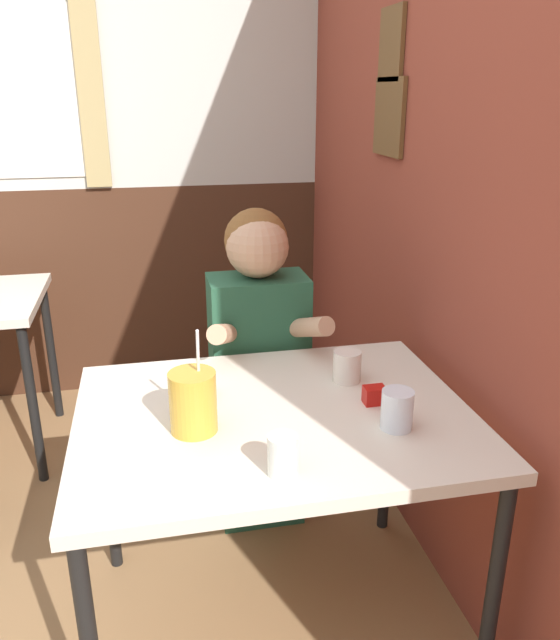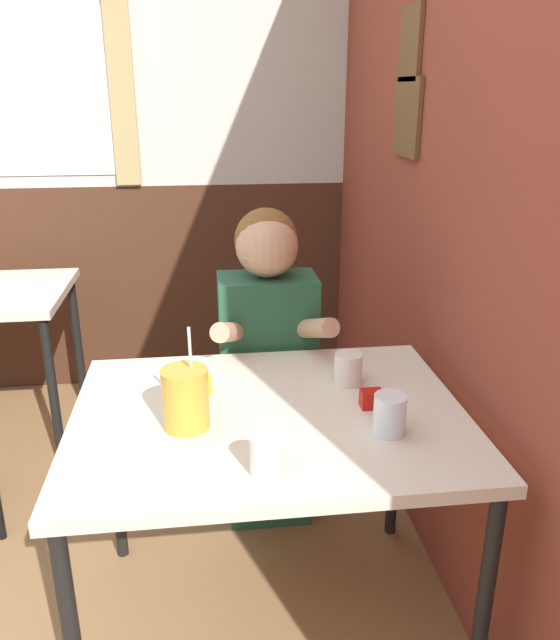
# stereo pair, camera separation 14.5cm
# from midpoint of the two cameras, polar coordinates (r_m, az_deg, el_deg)

# --- Properties ---
(brick_wall_right) EXTENTS (0.08, 4.22, 2.70)m
(brick_wall_right) POSITION_cam_midpoint_polar(r_m,az_deg,el_deg) (2.36, 9.45, 14.85)
(brick_wall_right) COLOR brown
(brick_wall_right) RESTS_ON ground_plane
(back_wall) EXTENTS (5.77, 0.09, 2.70)m
(back_wall) POSITION_cam_midpoint_polar(r_m,az_deg,el_deg) (3.38, -22.60, 15.27)
(back_wall) COLOR silver
(back_wall) RESTS_ON ground_plane
(main_table) EXTENTS (1.07, 0.82, 0.74)m
(main_table) POSITION_cam_midpoint_polar(r_m,az_deg,el_deg) (1.74, -2.92, -10.29)
(main_table) COLOR beige
(main_table) RESTS_ON ground_plane
(person_seated) EXTENTS (0.42, 0.41, 1.20)m
(person_seated) POSITION_cam_midpoint_polar(r_m,az_deg,el_deg) (2.24, -3.80, -4.09)
(person_seated) COLOR #235138
(person_seated) RESTS_ON ground_plane
(cocktail_pitcher) EXTENTS (0.12, 0.12, 0.28)m
(cocktail_pitcher) POSITION_cam_midpoint_polar(r_m,az_deg,el_deg) (1.61, -10.53, -7.43)
(cocktail_pitcher) COLOR gold
(cocktail_pitcher) RESTS_ON main_table
(glass_near_pitcher) EXTENTS (0.08, 0.08, 0.10)m
(glass_near_pitcher) POSITION_cam_midpoint_polar(r_m,az_deg,el_deg) (1.63, 8.14, -8.16)
(glass_near_pitcher) COLOR silver
(glass_near_pitcher) RESTS_ON main_table
(glass_center) EXTENTS (0.07, 0.07, 0.10)m
(glass_center) POSITION_cam_midpoint_polar(r_m,az_deg,el_deg) (1.44, -2.73, -12.31)
(glass_center) COLOR silver
(glass_center) RESTS_ON main_table
(glass_far_side) EXTENTS (0.08, 0.08, 0.09)m
(glass_far_side) POSITION_cam_midpoint_polar(r_m,az_deg,el_deg) (1.87, 3.94, -4.26)
(glass_far_side) COLOR silver
(glass_far_side) RESTS_ON main_table
(condiment_ketchup) EXTENTS (0.06, 0.04, 0.05)m
(condiment_ketchup) POSITION_cam_midpoint_polar(r_m,az_deg,el_deg) (1.75, 6.28, -6.89)
(condiment_ketchup) COLOR #B7140F
(condiment_ketchup) RESTS_ON main_table
(condiment_mustard) EXTENTS (0.06, 0.04, 0.05)m
(condiment_mustard) POSITION_cam_midpoint_polar(r_m,az_deg,el_deg) (1.81, -9.45, -6.17)
(condiment_mustard) COLOR yellow
(condiment_mustard) RESTS_ON main_table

